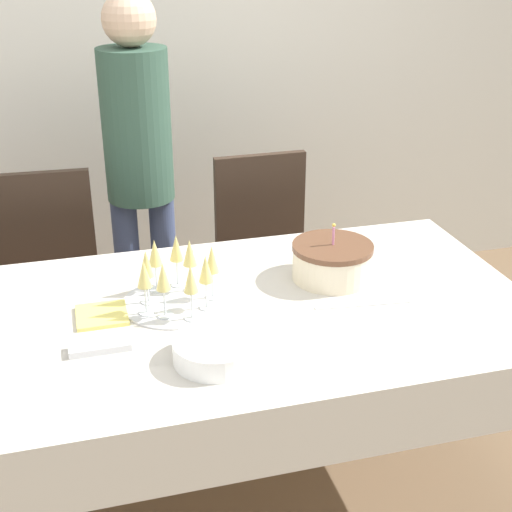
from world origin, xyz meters
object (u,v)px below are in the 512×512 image
(dining_chair_far_right, at_px, (267,258))
(champagne_tray, at_px, (176,276))
(birthday_cake, at_px, (332,261))
(plate_stack_main, at_px, (215,350))
(person_standing, at_px, (139,155))
(dining_chair_far_left, at_px, (48,283))

(dining_chair_far_right, relative_size, champagne_tray, 2.90)
(birthday_cake, height_order, plate_stack_main, birthday_cake)
(person_standing, bearing_deg, champagne_tray, -90.37)
(dining_chair_far_left, height_order, dining_chair_far_right, same)
(champagne_tray, xyz_separation_m, plate_stack_main, (0.05, -0.34, -0.06))
(dining_chair_far_right, bearing_deg, person_standing, 159.14)
(birthday_cake, xyz_separation_m, plate_stack_main, (-0.48, -0.38, -0.03))
(dining_chair_far_left, bearing_deg, birthday_cake, -37.19)
(champagne_tray, height_order, person_standing, person_standing)
(birthday_cake, bearing_deg, dining_chair_far_right, 91.35)
(plate_stack_main, height_order, person_standing, person_standing)
(dining_chair_far_right, relative_size, birthday_cake, 3.59)
(dining_chair_far_left, distance_m, plate_stack_main, 1.21)
(person_standing, bearing_deg, dining_chair_far_right, -20.86)
(plate_stack_main, bearing_deg, birthday_cake, 38.68)
(dining_chair_far_right, height_order, plate_stack_main, dining_chair_far_right)
(dining_chair_far_left, relative_size, birthday_cake, 3.59)
(dining_chair_far_right, distance_m, birthday_cake, 0.77)
(champagne_tray, bearing_deg, dining_chair_far_right, 55.88)
(dining_chair_far_left, distance_m, dining_chair_far_right, 0.91)
(champagne_tray, bearing_deg, dining_chair_far_left, 118.65)
(person_standing, bearing_deg, dining_chair_far_left, -155.29)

